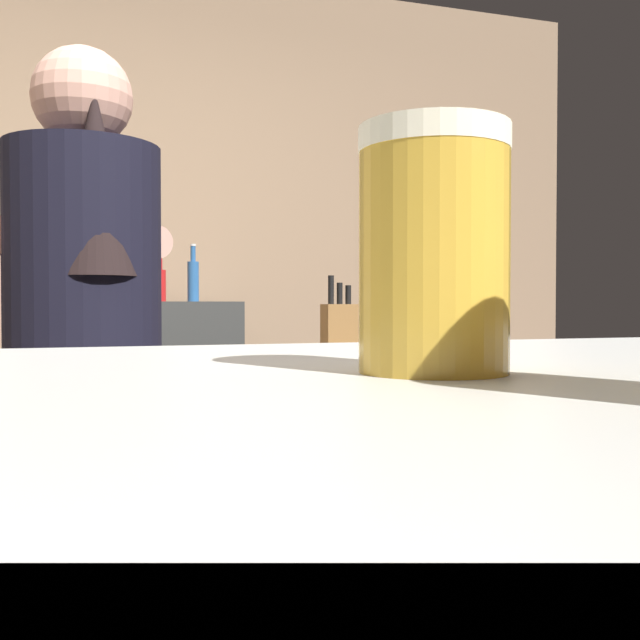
{
  "coord_description": "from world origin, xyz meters",
  "views": [
    {
      "loc": [
        0.04,
        -1.4,
        1.1
      ],
      "look_at": [
        0.24,
        -0.75,
        1.08
      ],
      "focal_mm": 40.47,
      "sensor_mm": 36.0,
      "label": 1
    }
  ],
  "objects": [
    {
      "name": "knife_block",
      "position": [
        0.77,
        0.68,
        1.0
      ],
      "size": [
        0.1,
        0.08,
        0.29
      ],
      "color": "olive",
      "rests_on": "prep_counter"
    },
    {
      "name": "prep_counter",
      "position": [
        0.35,
        0.74,
        0.45
      ],
      "size": [
        2.1,
        0.6,
        0.89
      ],
      "primitive_type": "cube",
      "color": "brown",
      "rests_on": "ground"
    },
    {
      "name": "bottle_soy",
      "position": [
        0.34,
        1.98,
        1.18
      ],
      "size": [
        0.06,
        0.06,
        0.21
      ],
      "color": "red",
      "rests_on": "back_shelf"
    },
    {
      "name": "wall_back",
      "position": [
        0.0,
        2.2,
        1.35
      ],
      "size": [
        5.2,
        0.1,
        2.7
      ],
      "primitive_type": "cube",
      "color": "#987A5D",
      "rests_on": "ground"
    },
    {
      "name": "bottle_vinegar",
      "position": [
        0.3,
        1.85,
        1.18
      ],
      "size": [
        0.06,
        0.06,
        0.19
      ],
      "color": "red",
      "rests_on": "back_shelf"
    },
    {
      "name": "back_shelf",
      "position": [
        0.23,
        1.92,
        0.55
      ],
      "size": [
        0.92,
        0.36,
        1.1
      ],
      "primitive_type": "cube",
      "color": "#363837",
      "rests_on": "ground"
    },
    {
      "name": "pint_glass_far",
      "position": [
        0.21,
        -1.06,
        1.12
      ],
      "size": [
        0.08,
        0.08,
        0.13
      ],
      "color": "gold",
      "rests_on": "bar_counter"
    },
    {
      "name": "bartender",
      "position": [
        0.03,
        0.29,
        0.96
      ],
      "size": [
        0.49,
        0.55,
        1.66
      ],
      "rotation": [
        0.0,
        0.0,
        1.83
      ],
      "color": "#2D292E",
      "rests_on": "ground"
    },
    {
      "name": "bottle_hot_sauce",
      "position": [
        0.48,
        1.86,
        1.2
      ],
      "size": [
        0.05,
        0.05,
        0.26
      ],
      "color": "#2B5D9A",
      "rests_on": "back_shelf"
    },
    {
      "name": "chefs_knife",
      "position": [
        0.3,
        0.69,
        0.9
      ],
      "size": [
        0.24,
        0.09,
        0.01
      ],
      "primitive_type": "cube",
      "rotation": [
        0.0,
        0.0,
        0.24
      ],
      "color": "silver",
      "rests_on": "prep_counter"
    }
  ]
}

